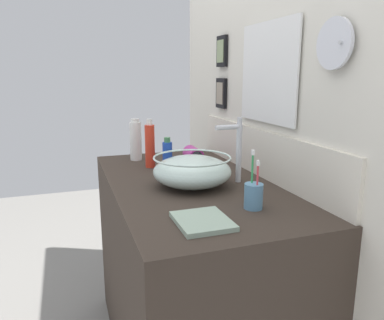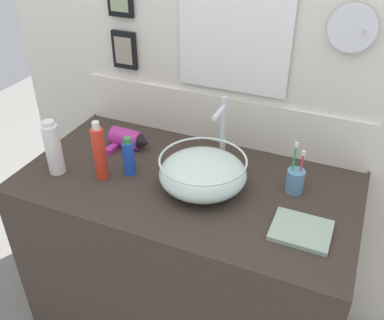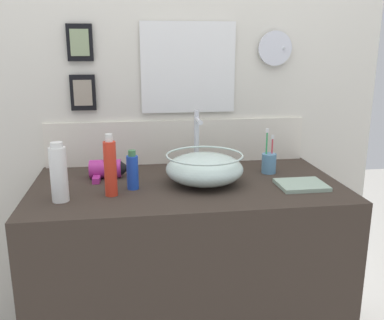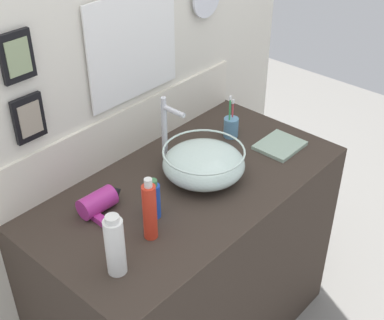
{
  "view_description": "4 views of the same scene",
  "coord_description": "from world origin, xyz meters",
  "px_view_note": "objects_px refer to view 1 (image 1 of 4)",
  "views": [
    {
      "loc": [
        1.48,
        -0.5,
        1.36
      ],
      "look_at": [
        0.02,
        0.0,
        1.01
      ],
      "focal_mm": 35.0,
      "sensor_mm": 36.0,
      "label": 1
    },
    {
      "loc": [
        0.54,
        -1.21,
        1.86
      ],
      "look_at": [
        0.02,
        0.0,
        1.01
      ],
      "focal_mm": 40.0,
      "sensor_mm": 36.0,
      "label": 2
    },
    {
      "loc": [
        -0.23,
        -1.7,
        1.46
      ],
      "look_at": [
        0.02,
        0.0,
        1.01
      ],
      "focal_mm": 40.0,
      "sensor_mm": 36.0,
      "label": 3
    },
    {
      "loc": [
        -1.23,
        -1.13,
        2.15
      ],
      "look_at": [
        0.02,
        0.0,
        1.01
      ],
      "focal_mm": 50.0,
      "sensor_mm": 36.0,
      "label": 4
    }
  ],
  "objects_px": {
    "hair_drier": "(193,156)",
    "hand_towel": "(202,221)",
    "soap_dispenser": "(167,155)",
    "faucet": "(237,146)",
    "glass_bowl_sink": "(192,171)",
    "toothbrush_cup": "(254,195)",
    "shampoo_bottle": "(150,145)",
    "lotion_bottle": "(136,140)"
  },
  "relations": [
    {
      "from": "hair_drier",
      "to": "hand_towel",
      "type": "bearing_deg",
      "value": -17.23
    },
    {
      "from": "hair_drier",
      "to": "soap_dispenser",
      "type": "relative_size",
      "value": 1.13
    },
    {
      "from": "hand_towel",
      "to": "faucet",
      "type": "bearing_deg",
      "value": 142.41
    },
    {
      "from": "hand_towel",
      "to": "hair_drier",
      "type": "bearing_deg",
      "value": 162.77
    },
    {
      "from": "glass_bowl_sink",
      "to": "faucet",
      "type": "height_order",
      "value": "faucet"
    },
    {
      "from": "hair_drier",
      "to": "toothbrush_cup",
      "type": "height_order",
      "value": "toothbrush_cup"
    },
    {
      "from": "glass_bowl_sink",
      "to": "faucet",
      "type": "distance_m",
      "value": 0.22
    },
    {
      "from": "toothbrush_cup",
      "to": "shampoo_bottle",
      "type": "xyz_separation_m",
      "value": [
        -0.7,
        -0.21,
        0.06
      ]
    },
    {
      "from": "shampoo_bottle",
      "to": "lotion_bottle",
      "type": "distance_m",
      "value": 0.19
    },
    {
      "from": "glass_bowl_sink",
      "to": "hand_towel",
      "type": "xyz_separation_m",
      "value": [
        0.39,
        -0.1,
        -0.06
      ]
    },
    {
      "from": "faucet",
      "to": "soap_dispenser",
      "type": "xyz_separation_m",
      "value": [
        -0.3,
        -0.22,
        -0.09
      ]
    },
    {
      "from": "glass_bowl_sink",
      "to": "lotion_bottle",
      "type": "relative_size",
      "value": 1.45
    },
    {
      "from": "lotion_bottle",
      "to": "hand_towel",
      "type": "height_order",
      "value": "lotion_bottle"
    },
    {
      "from": "glass_bowl_sink",
      "to": "lotion_bottle",
      "type": "bearing_deg",
      "value": -167.25
    },
    {
      "from": "glass_bowl_sink",
      "to": "hand_towel",
      "type": "relative_size",
      "value": 1.69
    },
    {
      "from": "hair_drier",
      "to": "shampoo_bottle",
      "type": "relative_size",
      "value": 0.74
    },
    {
      "from": "faucet",
      "to": "hand_towel",
      "type": "bearing_deg",
      "value": -37.59
    },
    {
      "from": "glass_bowl_sink",
      "to": "toothbrush_cup",
      "type": "bearing_deg",
      "value": 19.91
    },
    {
      "from": "toothbrush_cup",
      "to": "lotion_bottle",
      "type": "relative_size",
      "value": 0.92
    },
    {
      "from": "faucet",
      "to": "hand_towel",
      "type": "relative_size",
      "value": 1.47
    },
    {
      "from": "hair_drier",
      "to": "soap_dispenser",
      "type": "xyz_separation_m",
      "value": [
        0.1,
        -0.17,
        0.03
      ]
    },
    {
      "from": "hair_drier",
      "to": "soap_dispenser",
      "type": "distance_m",
      "value": 0.2
    },
    {
      "from": "toothbrush_cup",
      "to": "hair_drier",
      "type": "bearing_deg",
      "value": 177.61
    },
    {
      "from": "toothbrush_cup",
      "to": "soap_dispenser",
      "type": "height_order",
      "value": "toothbrush_cup"
    },
    {
      "from": "shampoo_bottle",
      "to": "soap_dispenser",
      "type": "relative_size",
      "value": 1.51
    },
    {
      "from": "faucet",
      "to": "lotion_bottle",
      "type": "height_order",
      "value": "faucet"
    },
    {
      "from": "hair_drier",
      "to": "glass_bowl_sink",
      "type": "bearing_deg",
      "value": -19.92
    },
    {
      "from": "glass_bowl_sink",
      "to": "toothbrush_cup",
      "type": "distance_m",
      "value": 0.34
    },
    {
      "from": "glass_bowl_sink",
      "to": "hand_towel",
      "type": "distance_m",
      "value": 0.4
    },
    {
      "from": "soap_dispenser",
      "to": "lotion_bottle",
      "type": "relative_size",
      "value": 0.71
    },
    {
      "from": "hair_drier",
      "to": "shampoo_bottle",
      "type": "bearing_deg",
      "value": -85.27
    },
    {
      "from": "toothbrush_cup",
      "to": "lotion_bottle",
      "type": "bearing_deg",
      "value": -164.62
    },
    {
      "from": "faucet",
      "to": "soap_dispenser",
      "type": "height_order",
      "value": "faucet"
    },
    {
      "from": "glass_bowl_sink",
      "to": "hand_towel",
      "type": "height_order",
      "value": "glass_bowl_sink"
    },
    {
      "from": "toothbrush_cup",
      "to": "soap_dispenser",
      "type": "distance_m",
      "value": 0.63
    },
    {
      "from": "glass_bowl_sink",
      "to": "faucet",
      "type": "relative_size",
      "value": 1.15
    },
    {
      "from": "toothbrush_cup",
      "to": "shampoo_bottle",
      "type": "height_order",
      "value": "shampoo_bottle"
    },
    {
      "from": "soap_dispenser",
      "to": "hand_towel",
      "type": "height_order",
      "value": "soap_dispenser"
    },
    {
      "from": "glass_bowl_sink",
      "to": "shampoo_bottle",
      "type": "xyz_separation_m",
      "value": [
        -0.38,
        -0.09,
        0.04
      ]
    },
    {
      "from": "hair_drier",
      "to": "soap_dispenser",
      "type": "height_order",
      "value": "soap_dispenser"
    },
    {
      "from": "lotion_bottle",
      "to": "hand_towel",
      "type": "xyz_separation_m",
      "value": [
        0.95,
        0.03,
        -0.1
      ]
    },
    {
      "from": "toothbrush_cup",
      "to": "hand_towel",
      "type": "relative_size",
      "value": 1.07
    }
  ]
}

